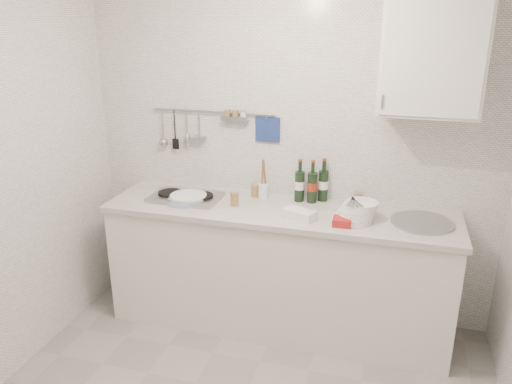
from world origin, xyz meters
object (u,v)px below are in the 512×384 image
wall_cabinet (432,57)px  wine_bottles (312,181)px  plate_stack_hob (187,198)px  plate_stack_sink (357,212)px  utensil_crock (263,189)px

wall_cabinet → wine_bottles: 1.13m
plate_stack_hob → plate_stack_sink: plate_stack_sink is taller
utensil_crock → wall_cabinet: bearing=-2.9°
plate_stack_hob → wall_cabinet: bearing=6.1°
wall_cabinet → plate_stack_hob: size_ratio=2.41×
wine_bottles → utensil_crock: bearing=-174.0°
wall_cabinet → utensil_crock: size_ratio=2.35×
utensil_crock → wine_bottles: bearing=6.0°
wall_cabinet → utensil_crock: (-1.06, 0.05, -0.96)m
wall_cabinet → utensil_crock: wall_cabinet is taller
utensil_crock → plate_stack_hob: bearing=-156.4°
plate_stack_sink → plate_stack_hob: bearing=179.2°
plate_stack_hob → plate_stack_sink: (1.20, -0.02, 0.03)m
wall_cabinet → plate_stack_hob: wall_cabinet is taller
plate_stack_hob → plate_stack_sink: size_ratio=1.01×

